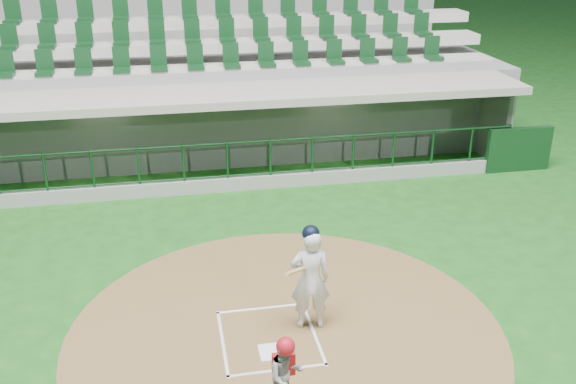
% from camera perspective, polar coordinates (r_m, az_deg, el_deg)
% --- Properties ---
extents(ground, '(120.00, 120.00, 0.00)m').
position_cam_1_polar(ground, '(10.95, -1.98, -11.93)').
color(ground, '#154916').
rests_on(ground, ground).
extents(dirt_circle, '(7.20, 7.20, 0.01)m').
position_cam_1_polar(dirt_circle, '(10.83, -0.21, -12.33)').
color(dirt_circle, brown).
rests_on(dirt_circle, ground).
extents(home_plate, '(0.43, 0.43, 0.02)m').
position_cam_1_polar(home_plate, '(10.38, -1.36, -14.01)').
color(home_plate, white).
rests_on(home_plate, dirt_circle).
extents(batter_box_chalk, '(1.55, 1.80, 0.01)m').
position_cam_1_polar(batter_box_chalk, '(10.70, -1.72, -12.76)').
color(batter_box_chalk, silver).
rests_on(batter_box_chalk, ground).
extents(dugout_structure, '(16.40, 3.70, 3.00)m').
position_cam_1_polar(dugout_structure, '(17.58, -5.54, 5.41)').
color(dugout_structure, gray).
rests_on(dugout_structure, ground).
extents(seating_deck, '(17.00, 6.72, 5.15)m').
position_cam_1_polar(seating_deck, '(20.40, -6.91, 9.17)').
color(seating_deck, slate).
rests_on(seating_deck, ground).
extents(batter, '(0.89, 0.89, 1.86)m').
position_cam_1_polar(batter, '(10.46, 1.97, -7.61)').
color(batter, silver).
rests_on(batter, dirt_circle).
extents(catcher, '(0.59, 0.51, 1.15)m').
position_cam_1_polar(catcher, '(9.08, -0.22, -15.79)').
color(catcher, gray).
rests_on(catcher, dirt_circle).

